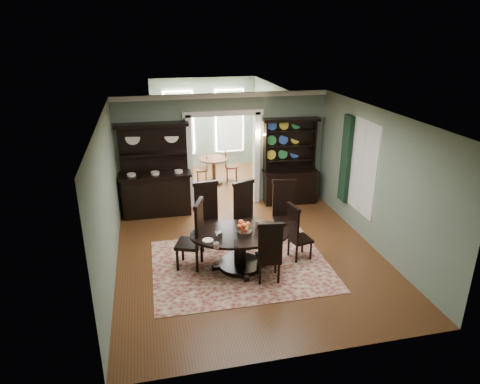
# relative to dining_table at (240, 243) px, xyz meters

# --- Properties ---
(room) EXTENTS (5.51, 6.01, 3.01)m
(room) POSITION_rel_dining_table_xyz_m (0.30, 0.41, 1.04)
(room) COLOR #5B3518
(room) RESTS_ON ground
(parlor) EXTENTS (3.51, 3.50, 3.01)m
(parlor) POSITION_rel_dining_table_xyz_m (0.30, 5.89, 0.98)
(parlor) COLOR #5B3518
(parlor) RESTS_ON ground
(doorway_trim) EXTENTS (2.08, 0.25, 2.57)m
(doorway_trim) POSITION_rel_dining_table_xyz_m (0.30, 3.36, 1.08)
(doorway_trim) COLOR silver
(doorway_trim) RESTS_ON floor
(right_window) EXTENTS (0.15, 1.47, 2.12)m
(right_window) POSITION_rel_dining_table_xyz_m (2.99, 1.29, 1.06)
(right_window) COLOR white
(right_window) RESTS_ON wall_right
(wall_sconce) EXTENTS (0.27, 0.21, 0.21)m
(wall_sconce) POSITION_rel_dining_table_xyz_m (1.25, 3.21, 1.35)
(wall_sconce) COLOR gold
(wall_sconce) RESTS_ON back_wall_right
(rug) EXTENTS (3.57, 2.80, 0.01)m
(rug) POSITION_rel_dining_table_xyz_m (0.03, 0.06, -0.53)
(rug) COLOR maroon
(rug) RESTS_ON floor
(dining_table) EXTENTS (2.08, 2.00, 0.78)m
(dining_table) POSITION_rel_dining_table_xyz_m (0.00, 0.00, 0.00)
(dining_table) COLOR black
(dining_table) RESTS_ON rug
(centerpiece) EXTENTS (1.61, 1.03, 0.26)m
(centerpiece) POSITION_rel_dining_table_xyz_m (0.08, -0.03, 0.31)
(centerpiece) COLOR white
(centerpiece) RESTS_ON dining_table
(chair_far_left) EXTENTS (0.58, 0.55, 1.45)m
(chair_far_left) POSITION_rel_dining_table_xyz_m (-0.48, 1.13, 0.22)
(chair_far_left) COLOR black
(chair_far_left) RESTS_ON rug
(chair_far_mid) EXTENTS (0.67, 0.66, 1.42)m
(chair_far_mid) POSITION_rel_dining_table_xyz_m (0.37, 1.07, 0.21)
(chair_far_mid) COLOR black
(chair_far_mid) RESTS_ON rug
(chair_far_right) EXTENTS (0.59, 0.57, 1.39)m
(chair_far_right) POSITION_rel_dining_table_xyz_m (1.24, 1.04, 0.19)
(chair_far_right) COLOR black
(chair_far_right) RESTS_ON rug
(chair_end_left) EXTENTS (0.66, 0.67, 1.44)m
(chair_end_left) POSITION_rel_dining_table_xyz_m (-0.87, 0.21, 0.21)
(chair_end_left) COLOR black
(chair_end_left) RESTS_ON rug
(chair_end_right) EXTENTS (0.50, 0.52, 1.22)m
(chair_end_right) POSITION_rel_dining_table_xyz_m (1.20, 0.08, 0.10)
(chair_end_right) COLOR black
(chair_end_right) RESTS_ON rug
(chair_near) EXTENTS (0.53, 0.51, 1.28)m
(chair_near) POSITION_rel_dining_table_xyz_m (0.41, -0.64, 0.13)
(chair_near) COLOR black
(chair_near) RESTS_ON rug
(sideboard) EXTENTS (1.80, 0.65, 2.36)m
(sideboard) POSITION_rel_dining_table_xyz_m (-1.51, 3.09, 0.28)
(sideboard) COLOR black
(sideboard) RESTS_ON floor
(welsh_dresser) EXTENTS (1.53, 0.67, 2.32)m
(welsh_dresser) POSITION_rel_dining_table_xyz_m (2.08, 3.11, 0.30)
(welsh_dresser) COLOR black
(welsh_dresser) RESTS_ON floor
(parlor_table) EXTENTS (0.88, 0.88, 0.81)m
(parlor_table) POSITION_rel_dining_table_xyz_m (0.29, 4.98, -0.01)
(parlor_table) COLOR brown
(parlor_table) RESTS_ON parlor_floor
(parlor_chair_left) EXTENTS (0.39, 0.38, 0.88)m
(parlor_chair_left) POSITION_rel_dining_table_xyz_m (-0.00, 5.11, -0.07)
(parlor_chair_left) COLOR brown
(parlor_chair_left) RESTS_ON parlor_floor
(parlor_chair_right) EXTENTS (0.44, 0.43, 0.99)m
(parlor_chair_right) POSITION_rel_dining_table_xyz_m (0.80, 5.11, -0.01)
(parlor_chair_right) COLOR brown
(parlor_chair_right) RESTS_ON parlor_floor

